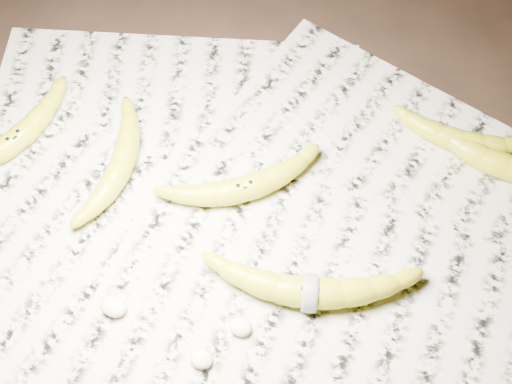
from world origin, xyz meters
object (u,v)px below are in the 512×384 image
(banana_left_a, at_px, (14,139))
(banana_left_b, at_px, (121,164))
(banana_taped, at_px, (310,292))
(banana_center, at_px, (244,187))
(banana_upper_a, at_px, (462,140))
(banana_upper_b, at_px, (508,165))

(banana_left_a, xyz_separation_m, banana_left_b, (0.16, 0.01, -0.00))
(banana_taped, bearing_deg, banana_center, 124.13)
(banana_upper_a, bearing_deg, banana_taped, -117.50)
(banana_left_a, bearing_deg, banana_center, -60.69)
(banana_left_a, height_order, banana_center, banana_center)
(banana_left_a, bearing_deg, banana_taped, -76.40)
(banana_center, bearing_deg, banana_upper_a, -3.01)
(banana_upper_b, bearing_deg, banana_center, -154.56)
(banana_center, height_order, banana_upper_b, same)
(banana_upper_a, distance_m, banana_upper_b, 0.07)
(banana_left_b, bearing_deg, banana_left_a, 90.45)
(banana_upper_b, bearing_deg, banana_upper_a, 162.77)
(banana_left_b, height_order, banana_upper_a, banana_left_b)
(banana_left_a, xyz_separation_m, banana_taped, (0.46, -0.09, 0.00))
(banana_upper_a, bearing_deg, banana_upper_b, -20.37)
(banana_center, bearing_deg, banana_left_b, 150.16)
(banana_left_a, distance_m, banana_upper_b, 0.69)
(banana_center, distance_m, banana_taped, 0.17)
(banana_taped, relative_size, banana_upper_b, 1.31)
(banana_taped, bearing_deg, banana_upper_a, 50.66)
(banana_taped, bearing_deg, banana_upper_b, 38.46)
(banana_left_b, distance_m, banana_upper_a, 0.48)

